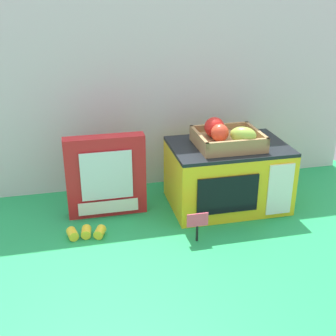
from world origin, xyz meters
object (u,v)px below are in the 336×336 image
(toy_microwave, at_px, (227,175))
(food_groups_crate, at_px, (227,137))
(price_sign, at_px, (197,223))
(loose_toy_banana, at_px, (86,233))
(cookie_set_box, at_px, (106,176))

(toy_microwave, relative_size, food_groups_crate, 1.84)
(price_sign, height_order, loose_toy_banana, price_sign)
(toy_microwave, distance_m, food_groups_crate, 0.15)
(toy_microwave, relative_size, cookie_set_box, 1.42)
(cookie_set_box, bearing_deg, price_sign, -43.90)
(food_groups_crate, xyz_separation_m, cookie_set_box, (-0.42, 0.04, -0.12))
(food_groups_crate, relative_size, loose_toy_banana, 1.71)
(price_sign, distance_m, loose_toy_banana, 0.37)
(food_groups_crate, distance_m, loose_toy_banana, 0.58)
(toy_microwave, xyz_separation_m, price_sign, (-0.18, -0.22, -0.05))
(food_groups_crate, xyz_separation_m, price_sign, (-0.16, -0.21, -0.20))
(food_groups_crate, bearing_deg, cookie_set_box, 174.30)
(toy_microwave, xyz_separation_m, loose_toy_banana, (-0.53, -0.12, -0.10))
(toy_microwave, bearing_deg, cookie_set_box, 176.46)
(toy_microwave, distance_m, price_sign, 0.29)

